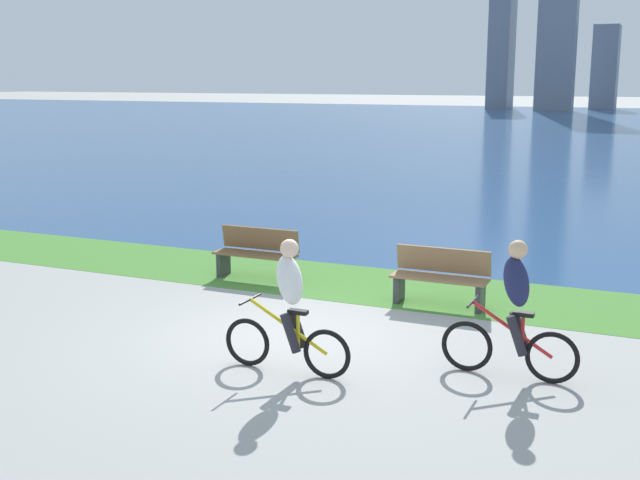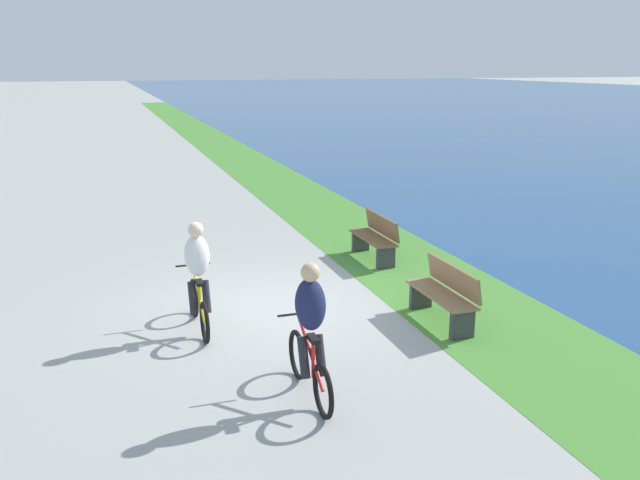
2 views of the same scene
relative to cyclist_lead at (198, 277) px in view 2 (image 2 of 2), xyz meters
name	(u,v)px [view 2 (image 2 of 2)]	position (x,y,z in m)	size (l,w,h in m)	color
ground_plane	(273,308)	(-0.54, 1.25, -0.83)	(300.00, 300.00, 0.00)	#9E9E99
grass_strip_bayside	(441,288)	(-0.54, 4.29, -0.82)	(120.00, 2.44, 0.01)	#478433
cyclist_lead	(198,277)	(0.00, 0.00, 0.00)	(1.67, 0.52, 1.64)	black
cyclist_trailing	(310,332)	(2.48, 0.93, 0.01)	(1.63, 0.52, 1.67)	black
bench_near_path	(376,238)	(-2.56, 3.90, -0.38)	(1.50, 0.47, 0.90)	brown
bench_far_along_path	(444,294)	(0.86, 3.57, -0.38)	(1.50, 0.47, 0.90)	olive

